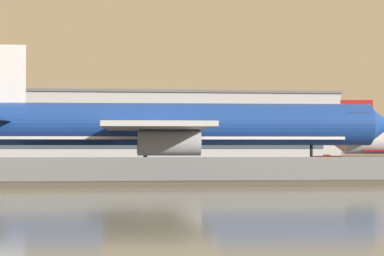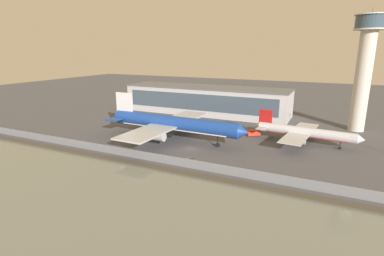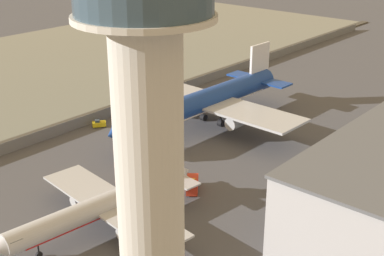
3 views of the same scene
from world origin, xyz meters
The scene contains 7 objects.
ground_plane centered at (0.00, 0.00, 0.00)m, with size 500.00×500.00×0.00m, color #4C4C51.
shoreline_seawall centered at (0.00, -20.50, 0.25)m, with size 320.00×3.00×0.50m.
perimeter_fence centered at (0.00, -16.00, 1.33)m, with size 280.00×0.10×2.66m.
cargo_jet_blue centered at (-11.14, 5.85, 6.31)m, with size 57.32×49.06×16.54m.
baggage_tug centered at (5.95, -13.02, 0.81)m, with size 3.53×3.17×1.80m.
ops_van centered at (14.99, 24.52, 1.28)m, with size 5.38×4.88×2.48m.
terminal_building centered at (-18.74, 56.80, 7.07)m, with size 86.55×21.51×14.13m.
Camera 1 is at (-17.84, -88.70, 3.60)m, focal length 70.00 mm.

